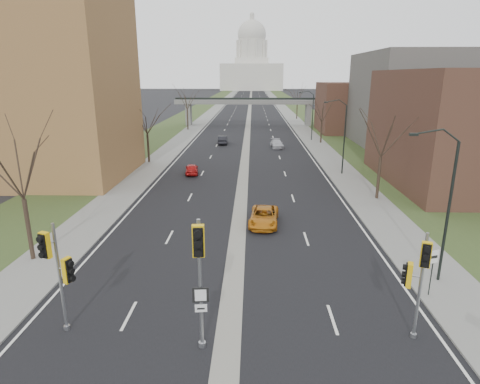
{
  "coord_description": "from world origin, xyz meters",
  "views": [
    {
      "loc": [
        1.02,
        -15.1,
        11.43
      ],
      "look_at": [
        0.23,
        10.67,
        3.91
      ],
      "focal_mm": 30.0,
      "sensor_mm": 36.0,
      "label": 1
    }
  ],
  "objects_px": {
    "car_right_near": "(264,217)",
    "car_right_mid": "(277,144)",
    "speed_limit_sign": "(433,264)",
    "signal_pole_median": "(199,264)",
    "signal_pole_left": "(58,264)",
    "signal_pole_right": "(418,272)",
    "car_left_far": "(223,140)",
    "car_left_near": "(192,169)"
  },
  "relations": [
    {
      "from": "signal_pole_right",
      "to": "car_left_far",
      "type": "distance_m",
      "value": 54.49
    },
    {
      "from": "signal_pole_left",
      "to": "speed_limit_sign",
      "type": "distance_m",
      "value": 18.44
    },
    {
      "from": "signal_pole_left",
      "to": "car_left_far",
      "type": "distance_m",
      "value": 53.25
    },
    {
      "from": "speed_limit_sign",
      "to": "car_right_near",
      "type": "relative_size",
      "value": 0.54
    },
    {
      "from": "signal_pole_left",
      "to": "car_right_near",
      "type": "xyz_separation_m",
      "value": [
        9.46,
        14.3,
        -2.8
      ]
    },
    {
      "from": "signal_pole_median",
      "to": "car_right_near",
      "type": "distance_m",
      "value": 16.11
    },
    {
      "from": "car_left_far",
      "to": "car_left_near",
      "type": "bearing_deg",
      "value": 82.98
    },
    {
      "from": "signal_pole_right",
      "to": "car_left_far",
      "type": "bearing_deg",
      "value": 123.0
    },
    {
      "from": "speed_limit_sign",
      "to": "signal_pole_median",
      "type": "bearing_deg",
      "value": -177.26
    },
    {
      "from": "car_left_near",
      "to": "car_right_near",
      "type": "height_order",
      "value": "car_right_near"
    },
    {
      "from": "speed_limit_sign",
      "to": "car_right_mid",
      "type": "xyz_separation_m",
      "value": [
        -5.48,
        45.91,
        -1.26
      ]
    },
    {
      "from": "car_right_near",
      "to": "signal_pole_right",
      "type": "bearing_deg",
      "value": -61.56
    },
    {
      "from": "car_left_far",
      "to": "car_right_near",
      "type": "distance_m",
      "value": 39.24
    },
    {
      "from": "signal_pole_left",
      "to": "speed_limit_sign",
      "type": "xyz_separation_m",
      "value": [
        18.0,
        3.68,
        -1.56
      ]
    },
    {
      "from": "signal_pole_right",
      "to": "signal_pole_left",
      "type": "bearing_deg",
      "value": -159.86
    },
    {
      "from": "signal_pole_left",
      "to": "signal_pole_median",
      "type": "bearing_deg",
      "value": 10.59
    },
    {
      "from": "signal_pole_right",
      "to": "car_right_near",
      "type": "relative_size",
      "value": 1.07
    },
    {
      "from": "signal_pole_left",
      "to": "car_left_near",
      "type": "distance_m",
      "value": 31.17
    },
    {
      "from": "speed_limit_sign",
      "to": "car_right_mid",
      "type": "height_order",
      "value": "speed_limit_sign"
    },
    {
      "from": "car_left_near",
      "to": "car_right_near",
      "type": "relative_size",
      "value": 0.79
    },
    {
      "from": "speed_limit_sign",
      "to": "car_left_far",
      "type": "distance_m",
      "value": 51.52
    },
    {
      "from": "signal_pole_left",
      "to": "car_left_far",
      "type": "relative_size",
      "value": 1.23
    },
    {
      "from": "signal_pole_left",
      "to": "speed_limit_sign",
      "type": "bearing_deg",
      "value": 32.14
    },
    {
      "from": "signal_pole_median",
      "to": "car_right_near",
      "type": "relative_size",
      "value": 1.25
    },
    {
      "from": "signal_pole_right",
      "to": "speed_limit_sign",
      "type": "height_order",
      "value": "signal_pole_right"
    },
    {
      "from": "car_left_far",
      "to": "signal_pole_left",
      "type": "bearing_deg",
      "value": 84.88
    },
    {
      "from": "car_left_far",
      "to": "car_right_near",
      "type": "xyz_separation_m",
      "value": [
        6.07,
        -38.77,
        -0.05
      ]
    },
    {
      "from": "signal_pole_right",
      "to": "car_left_near",
      "type": "bearing_deg",
      "value": 134.91
    },
    {
      "from": "speed_limit_sign",
      "to": "car_left_far",
      "type": "height_order",
      "value": "speed_limit_sign"
    },
    {
      "from": "signal_pole_right",
      "to": "car_right_mid",
      "type": "distance_m",
      "value": 49.72
    },
    {
      "from": "signal_pole_left",
      "to": "car_right_mid",
      "type": "xyz_separation_m",
      "value": [
        12.52,
        49.59,
        -2.82
      ]
    },
    {
      "from": "signal_pole_median",
      "to": "speed_limit_sign",
      "type": "height_order",
      "value": "signal_pole_median"
    },
    {
      "from": "car_left_far",
      "to": "speed_limit_sign",
      "type": "bearing_deg",
      "value": 105.02
    },
    {
      "from": "signal_pole_median",
      "to": "car_left_far",
      "type": "relative_size",
      "value": 1.38
    },
    {
      "from": "car_right_near",
      "to": "car_right_mid",
      "type": "relative_size",
      "value": 1.07
    },
    {
      "from": "car_left_far",
      "to": "car_right_mid",
      "type": "distance_m",
      "value": 9.77
    },
    {
      "from": "signal_pole_median",
      "to": "signal_pole_right",
      "type": "height_order",
      "value": "signal_pole_median"
    },
    {
      "from": "signal_pole_left",
      "to": "car_left_near",
      "type": "bearing_deg",
      "value": 108.29
    },
    {
      "from": "signal_pole_median",
      "to": "signal_pole_right",
      "type": "bearing_deg",
      "value": 1.73
    },
    {
      "from": "car_left_near",
      "to": "car_left_far",
      "type": "xyz_separation_m",
      "value": [
        2.15,
        22.05,
        0.07
      ]
    },
    {
      "from": "car_right_near",
      "to": "car_right_mid",
      "type": "distance_m",
      "value": 35.42
    },
    {
      "from": "signal_pole_left",
      "to": "signal_pole_right",
      "type": "relative_size",
      "value": 1.04
    }
  ]
}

